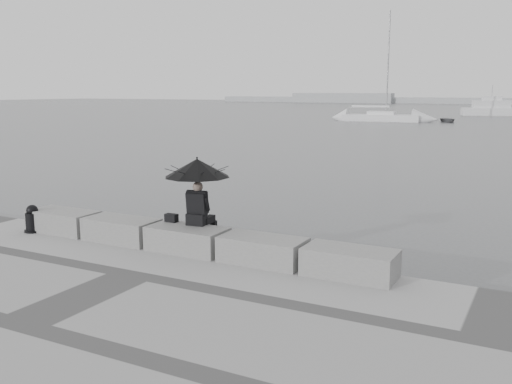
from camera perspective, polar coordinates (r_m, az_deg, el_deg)
The scene contains 13 objects.
ground at distance 12.12m, azimuth -5.60°, elevation -7.68°, with size 360.00×360.00×0.00m, color #444749.
stone_block_far_left at distance 13.72m, azimuth -18.68°, elevation -2.81°, with size 1.60×0.80×0.50m, color slate.
stone_block_left at distance 12.57m, azimuth -13.30°, elevation -3.71°, with size 1.60×0.80×0.50m, color slate.
stone_block_centre at distance 11.55m, azimuth -6.89°, elevation -4.73°, with size 1.60×0.80×0.50m, color slate.
stone_block_right at distance 10.71m, azimuth 0.67°, elevation -5.85°, with size 1.60×0.80×0.50m, color slate.
stone_block_far_right at distance 10.08m, azimuth 9.37°, elevation -7.02°, with size 1.60×0.80×0.50m, color slate.
seated_person at distance 11.51m, azimuth -5.92°, elevation 1.77°, with size 1.33×1.33×1.39m.
bag at distance 11.99m, azimuth -8.46°, elevation -2.58°, with size 0.26×0.15×0.17m, color black.
mooring_bollard at distance 13.97m, azimuth -21.42°, elevation -2.68°, with size 0.40×0.40×0.64m.
distant_landmass at distance 164.80m, azimuth 22.90°, elevation 8.41°, with size 180.00×8.00×2.80m.
sailboat_left at distance 70.42m, azimuth 12.42°, elevation 7.34°, with size 9.20×2.98×12.90m.
motor_cruiser at distance 91.76m, azimuth 23.07°, elevation 7.61°, with size 10.61×5.47×4.50m.
dinghy at distance 70.68m, azimuth 18.62°, elevation 6.86°, with size 3.23×1.37×0.55m, color gray.
Camera 1 is at (6.37, -9.62, 3.71)m, focal length 40.00 mm.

